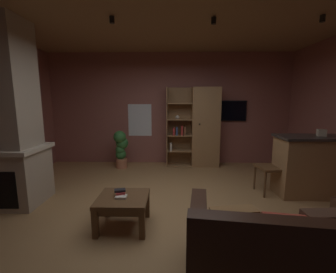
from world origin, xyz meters
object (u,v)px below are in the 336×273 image
stone_fireplace (5,124)px  dining_chair (275,164)px  leather_couch (279,258)px  potted_floor_plant (121,148)px  kitchen_bar_counter (319,166)px  tissue_box (322,133)px  table_book_1 (120,193)px  wall_mounted_tv (228,111)px  bookshelf_cabinet (202,128)px  coffee_table (123,203)px  table_book_2 (120,190)px  table_book_0 (121,197)px

stone_fireplace → dining_chair: stone_fireplace is taller
leather_couch → potted_floor_plant: size_ratio=1.80×
kitchen_bar_counter → leather_couch: bearing=-128.5°
tissue_box → table_book_1: tissue_box is taller
stone_fireplace → wall_mounted_tv: size_ratio=3.08×
kitchen_bar_counter → leather_couch: size_ratio=0.87×
bookshelf_cabinet → tissue_box: bookshelf_cabinet is taller
wall_mounted_tv → dining_chair: bearing=-78.3°
leather_couch → table_book_1: size_ratio=14.45×
kitchen_bar_counter → dining_chair: size_ratio=1.55×
kitchen_bar_counter → dining_chair: bearing=174.1°
coffee_table → stone_fireplace: bearing=161.4°
tissue_box → wall_mounted_tv: size_ratio=0.13×
leather_couch → table_book_2: size_ratio=11.77×
tissue_box → dining_chair: tissue_box is taller
stone_fireplace → leather_couch: bearing=-25.1°
table_book_0 → dining_chair: 2.69m
potted_floor_plant → wall_mounted_tv: (2.64, 0.46, 0.86)m
table_book_1 → wall_mounted_tv: (2.07, 2.97, 0.91)m
coffee_table → potted_floor_plant: (-0.60, 2.54, 0.18)m
kitchen_bar_counter → table_book_2: size_ratio=10.26×
table_book_2 → potted_floor_plant: (-0.56, 2.50, 0.02)m
bookshelf_cabinet → leather_couch: (0.18, -3.76, -0.64)m
bookshelf_cabinet → potted_floor_plant: (-1.95, -0.24, -0.46)m
kitchen_bar_counter → table_book_1: kitchen_bar_counter is taller
tissue_box → table_book_2: size_ratio=0.86×
tissue_box → kitchen_bar_counter: bearing=-74.0°
table_book_1 → wall_mounted_tv: bearing=55.2°
table_book_1 → dining_chair: size_ratio=0.12×
tissue_box → wall_mounted_tv: 2.23m
kitchen_bar_counter → leather_couch: (-1.60, -2.02, -0.20)m
bookshelf_cabinet → dining_chair: size_ratio=2.09×
table_book_1 → table_book_2: (-0.01, 0.01, 0.03)m
tissue_box → table_book_2: 3.38m
table_book_0 → potted_floor_plant: 2.64m
potted_floor_plant → wall_mounted_tv: wall_mounted_tv is taller
dining_chair → potted_floor_plant: 3.34m
table_book_1 → potted_floor_plant: bearing=102.8°
tissue_box → coffee_table: size_ratio=0.19×
tissue_box → coffee_table: (-3.12, -1.07, -0.76)m
table_book_2 → bookshelf_cabinet: bearing=63.2°
kitchen_bar_counter → table_book_2: kitchen_bar_counter is taller
coffee_table → table_book_1: size_ratio=5.60×
table_book_1 → dining_chair: dining_chair is taller
tissue_box → bookshelf_cabinet: bearing=135.9°
stone_fireplace → table_book_1: (1.87, -0.61, -0.81)m
bookshelf_cabinet → table_book_0: 3.17m
stone_fireplace → tissue_box: stone_fireplace is taller
table_book_2 → wall_mounted_tv: 3.72m
bookshelf_cabinet → wall_mounted_tv: bookshelf_cabinet is taller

